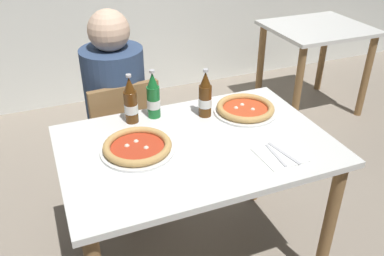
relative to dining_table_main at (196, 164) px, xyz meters
The scene contains 10 objects.
dining_table_main is the anchor object (origin of this frame).
chair_behind_table 0.66m from the dining_table_main, 109.18° to the left, with size 0.43×0.43×0.85m.
diner_seated 0.70m from the dining_table_main, 108.30° to the left, with size 0.34×0.34×1.21m.
dining_table_background 2.06m from the dining_table_main, 38.27° to the left, with size 0.80×0.70×0.75m.
pizza_margherita_near 0.29m from the dining_table_main, behind, with size 0.32×0.32×0.04m.
pizza_marinara_far 0.40m from the dining_table_main, 26.90° to the left, with size 0.32×0.32×0.04m.
beer_bottle_left 0.39m from the dining_table_main, 108.02° to the left, with size 0.07×0.07×0.25m.
beer_bottle_center 0.43m from the dining_table_main, 125.88° to the left, with size 0.07×0.07×0.25m.
beer_bottle_right 0.34m from the dining_table_main, 58.01° to the left, with size 0.07×0.07×0.25m.
napkin_with_cutlery 0.39m from the dining_table_main, 37.51° to the right, with size 0.19×0.19×0.01m.
Camera 1 is at (-0.59, -1.43, 1.74)m, focal length 38.38 mm.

